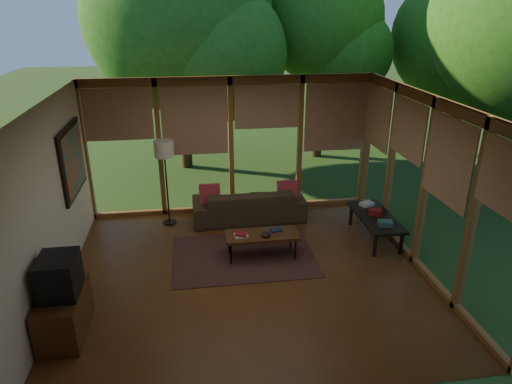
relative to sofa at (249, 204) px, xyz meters
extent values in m
plane|color=brown|center=(-0.27, -2.00, -0.31)|extent=(5.50, 5.50, 0.00)
plane|color=white|center=(-0.27, -2.00, 2.39)|extent=(5.50, 5.50, 0.00)
cube|color=silver|center=(-3.02, -2.00, 1.04)|extent=(0.04, 5.00, 2.70)
cube|color=silver|center=(-0.27, -4.50, 1.04)|extent=(5.50, 0.04, 2.70)
cube|color=brown|center=(-0.27, 0.50, 1.04)|extent=(5.50, 0.12, 2.70)
cube|color=brown|center=(2.48, -2.00, 1.04)|extent=(0.12, 5.00, 2.70)
plane|color=#294A1B|center=(7.73, 6.00, -0.32)|extent=(40.00, 40.00, 0.00)
cylinder|color=#392814|center=(-1.19, 3.46, 2.05)|extent=(0.28, 0.28, 4.72)
sphere|color=#1A5012|center=(-1.19, 3.46, 3.36)|extent=(4.44, 4.44, 4.44)
cylinder|color=#392814|center=(2.40, 3.89, 1.99)|extent=(0.28, 0.28, 4.60)
sphere|color=#1A5012|center=(2.40, 3.89, 3.26)|extent=(3.10, 3.10, 3.10)
cylinder|color=#392814|center=(5.93, 3.44, 1.71)|extent=(0.28, 0.28, 4.05)
sphere|color=#1A5012|center=(5.93, 3.44, 2.84)|extent=(3.42, 3.42, 3.42)
cube|color=brown|center=(-0.27, -1.44, -0.31)|extent=(2.35, 1.67, 0.01)
imported|color=#3B301D|center=(0.00, 0.00, 0.00)|extent=(2.17, 0.89, 0.63)
cube|color=maroon|center=(-0.75, -0.05, 0.26)|extent=(0.39, 0.21, 0.41)
cube|color=maroon|center=(0.75, -0.05, 0.26)|extent=(0.38, 0.20, 0.40)
cube|color=beige|center=(-0.32, -1.53, 0.13)|extent=(0.23, 0.18, 0.03)
cube|color=maroon|center=(-0.32, -1.53, 0.16)|extent=(0.22, 0.19, 0.03)
cube|color=#162033|center=(0.28, -1.40, 0.12)|extent=(0.21, 0.17, 0.03)
ellipsoid|color=black|center=(0.08, -1.58, 0.15)|extent=(0.16, 0.16, 0.07)
cube|color=#4B2B14|center=(-2.74, -3.02, -0.01)|extent=(0.50, 1.00, 0.60)
cube|color=black|center=(-2.72, -3.02, 0.54)|extent=(0.45, 0.55, 0.50)
cube|color=#365F54|center=(2.13, -1.54, 0.18)|extent=(0.26, 0.21, 0.09)
cube|color=maroon|center=(2.13, -1.09, 0.19)|extent=(0.27, 0.24, 0.10)
cube|color=beige|center=(2.13, -0.69, 0.17)|extent=(0.29, 0.25, 0.06)
cylinder|color=black|center=(-1.54, 0.03, -0.30)|extent=(0.26, 0.26, 0.03)
cylinder|color=black|center=(-1.54, 0.03, 0.48)|extent=(0.03, 0.03, 1.52)
cylinder|color=beige|center=(-1.54, 0.03, 1.19)|extent=(0.36, 0.36, 0.30)
cube|color=#4B2B14|center=(0.03, -1.48, 0.09)|extent=(1.20, 0.50, 0.05)
cylinder|color=black|center=(-0.50, -1.66, -0.13)|extent=(0.03, 0.03, 0.38)
cylinder|color=black|center=(0.56, -1.66, -0.13)|extent=(0.03, 0.03, 0.38)
cylinder|color=black|center=(-0.50, -1.30, -0.13)|extent=(0.03, 0.03, 0.38)
cylinder|color=black|center=(0.56, -1.30, -0.13)|extent=(0.03, 0.03, 0.38)
cube|color=black|center=(2.13, -1.14, 0.12)|extent=(0.60, 1.40, 0.05)
cube|color=black|center=(1.90, -1.74, -0.11)|extent=(0.05, 0.05, 0.40)
cube|color=black|center=(2.36, -1.74, -0.11)|extent=(0.05, 0.05, 0.40)
cube|color=black|center=(1.90, -0.54, -0.11)|extent=(0.05, 0.05, 0.40)
cube|color=black|center=(2.36, -0.54, -0.11)|extent=(0.05, 0.05, 0.40)
cube|color=black|center=(-2.99, -0.60, 1.24)|extent=(0.05, 1.35, 1.15)
cube|color=#196D72|center=(-2.96, -0.60, 1.24)|extent=(0.02, 1.20, 1.00)
camera|label=1|loc=(-1.02, -8.07, 3.58)|focal=32.00mm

